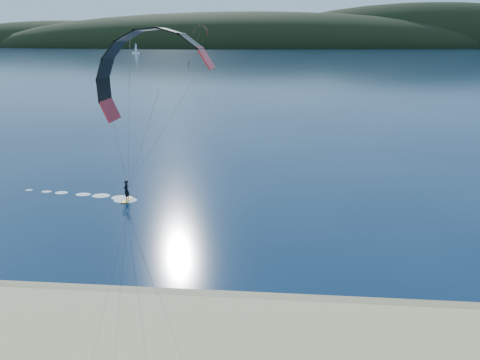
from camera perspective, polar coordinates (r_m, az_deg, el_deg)
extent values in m
cube|color=#89764F|center=(23.46, -11.61, -15.62)|extent=(220.00, 2.50, 0.10)
ellipsoid|color=black|center=(736.34, 0.35, 17.30)|extent=(840.00, 280.00, 110.00)
ellipsoid|color=black|center=(814.77, 23.83, 15.93)|extent=(600.00, 240.00, 140.00)
ellipsoid|color=black|center=(883.07, -22.15, 16.20)|extent=(520.00, 220.00, 90.00)
cube|color=orange|center=(37.35, -14.84, -2.61)|extent=(0.61, 1.46, 0.08)
imported|color=black|center=(37.05, -14.95, -1.31)|extent=(0.49, 0.68, 1.74)
cylinder|color=gray|center=(31.66, -13.04, 4.47)|extent=(0.02, 0.02, 11.97)
cube|color=orange|center=(231.59, -6.84, 14.99)|extent=(0.64, 1.40, 0.08)
imported|color=black|center=(231.55, -6.85, 15.20)|extent=(0.75, 0.90, 1.66)
cylinder|color=gray|center=(228.23, -6.07, 17.11)|extent=(0.02, 0.02, 16.81)
cube|color=white|center=(427.41, -13.74, 16.14)|extent=(7.30, 4.63, 1.22)
cylinder|color=white|center=(427.30, -13.79, 16.78)|extent=(0.17, 0.17, 9.57)
cube|color=white|center=(428.44, -13.73, 16.78)|extent=(0.87, 2.13, 6.96)
cube|color=white|center=(426.00, -13.82, 16.54)|extent=(0.68, 1.64, 4.35)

